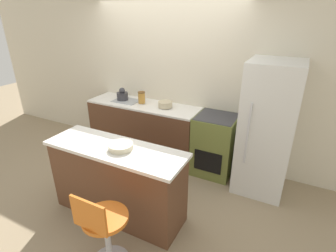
{
  "coord_description": "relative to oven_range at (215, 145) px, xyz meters",
  "views": [
    {
      "loc": [
        1.96,
        -3.17,
        2.36
      ],
      "look_at": [
        0.54,
        -0.4,
        0.98
      ],
      "focal_mm": 28.0,
      "sensor_mm": 36.0,
      "label": 1
    }
  ],
  "objects": [
    {
      "name": "ground_plane",
      "position": [
        -0.98,
        -0.31,
        -0.47
      ],
      "size": [
        14.0,
        14.0,
        0.0
      ],
      "primitive_type": "plane",
      "color": "#998466"
    },
    {
      "name": "wall_back",
      "position": [
        -0.98,
        0.32,
        0.83
      ],
      "size": [
        8.0,
        0.06,
        2.6
      ],
      "color": "beige",
      "rests_on": "ground_plane"
    },
    {
      "name": "back_counter",
      "position": [
        -1.27,
        0.0,
        -0.0
      ],
      "size": [
        1.92,
        0.58,
        0.94
      ],
      "color": "brown",
      "rests_on": "ground_plane"
    },
    {
      "name": "kitchen_island",
      "position": [
        -0.76,
        -1.43,
        -0.0
      ],
      "size": [
        1.69,
        0.56,
        0.93
      ],
      "color": "brown",
      "rests_on": "ground_plane"
    },
    {
      "name": "oven_range",
      "position": [
        0.0,
        0.0,
        0.0
      ],
      "size": [
        0.59,
        0.59,
        0.94
      ],
      "color": "olive",
      "rests_on": "ground_plane"
    },
    {
      "name": "refrigerator",
      "position": [
        0.71,
        -0.06,
        0.44
      ],
      "size": [
        0.66,
        0.74,
        1.81
      ],
      "color": "silver",
      "rests_on": "ground_plane"
    },
    {
      "name": "stool_chair",
      "position": [
        -0.4,
        -2.11,
        -0.02
      ],
      "size": [
        0.44,
        0.44,
        0.93
      ],
      "color": "#B7B7BC",
      "rests_on": "ground_plane"
    },
    {
      "name": "kettle",
      "position": [
        -1.69,
        0.01,
        0.55
      ],
      "size": [
        0.19,
        0.19,
        0.21
      ],
      "color": "#333338",
      "rests_on": "back_counter"
    },
    {
      "name": "mixing_bowl",
      "position": [
        -0.86,
        0.01,
        0.52
      ],
      "size": [
        0.22,
        0.22,
        0.09
      ],
      "color": "#C1B28E",
      "rests_on": "back_counter"
    },
    {
      "name": "canister_jar",
      "position": [
        -1.3,
        0.01,
        0.57
      ],
      "size": [
        0.12,
        0.12,
        0.19
      ],
      "color": "#B77F33",
      "rests_on": "back_counter"
    },
    {
      "name": "fruit_bowl",
      "position": [
        -0.67,
        -1.42,
        0.49
      ],
      "size": [
        0.28,
        0.28,
        0.06
      ],
      "color": "beige",
      "rests_on": "kitchen_island"
    }
  ]
}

